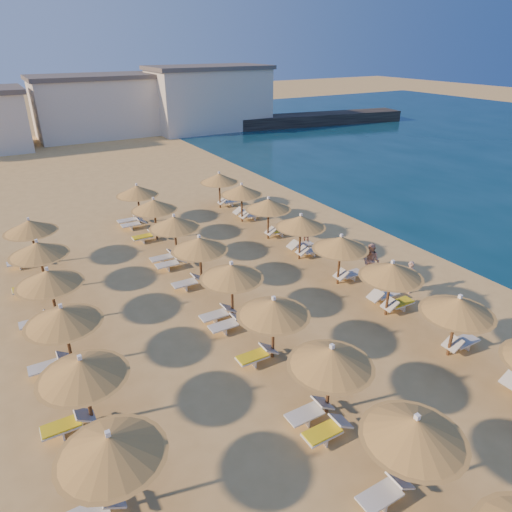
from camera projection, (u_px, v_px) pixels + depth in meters
ground at (306, 315)px, 20.24m from camera, size 220.00×220.00×0.00m
jetty at (304, 120)px, 65.14m from camera, size 30.25×9.00×1.50m
hotel_blocks at (105, 107)px, 55.49m from camera, size 45.71×11.31×8.10m
parasol_row_east at (365, 257)px, 20.61m from camera, size 2.76×32.63×2.68m
parasol_row_west at (251, 289)px, 17.92m from camera, size 2.76×32.63×2.68m
parasol_row_inland at (63, 317)px, 16.14m from camera, size 2.76×22.67×2.68m
loungers at (268, 319)px, 19.26m from camera, size 15.66×30.48×0.66m
beachgoer_b at (371, 261)px, 23.04m from camera, size 1.01×1.11×1.85m
beachgoer_a at (409, 277)px, 21.71m from camera, size 0.56×0.69×1.62m
beachgoer_c at (306, 234)px, 26.57m from camera, size 0.81×1.03×1.63m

